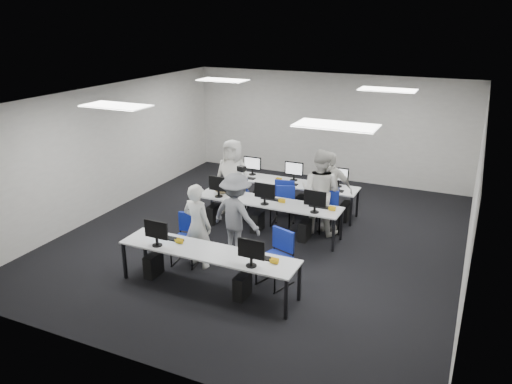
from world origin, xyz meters
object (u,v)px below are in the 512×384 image
at_px(student_2, 233,177).
at_px(student_3, 328,191).
at_px(chair_4, 329,218).
at_px(chair_3, 282,211).
at_px(photographer, 236,215).
at_px(chair_6, 285,208).
at_px(desk_mid, 268,204).
at_px(chair_0, 187,248).
at_px(chair_1, 275,268).
at_px(chair_7, 327,215).
at_px(student_1, 320,192).
at_px(student_0, 197,226).
at_px(desk_front, 208,253).
at_px(chair_2, 238,205).
at_px(chair_5, 239,201).

height_order(student_2, student_3, student_2).
relative_size(chair_4, student_2, 0.52).
distance_m(chair_3, photographer, 1.93).
distance_m(chair_4, chair_6, 1.10).
relative_size(desk_mid, chair_0, 3.35).
xyz_separation_m(chair_1, chair_6, (-0.90, 2.80, -0.03)).
relative_size(chair_3, chair_7, 1.02).
height_order(chair_3, student_1, student_1).
distance_m(chair_1, chair_3, 2.74).
xyz_separation_m(chair_4, student_2, (-2.41, 0.11, 0.60)).
bearing_deg(chair_6, chair_3, -108.21).
relative_size(desk_mid, student_0, 1.96).
bearing_deg(chair_6, student_2, 162.51).
xyz_separation_m(chair_6, student_2, (-1.33, -0.05, 0.61)).
height_order(desk_front, chair_7, chair_7).
bearing_deg(student_0, photographer, -114.52).
height_order(student_3, photographer, student_3).
distance_m(chair_2, student_0, 2.57).
relative_size(chair_3, student_2, 0.54).
height_order(chair_0, chair_6, chair_0).
bearing_deg(chair_2, photographer, -83.35).
distance_m(desk_mid, chair_2, 1.21).
bearing_deg(chair_6, student_0, -123.80).
distance_m(chair_2, student_1, 2.09).
relative_size(chair_5, student_2, 0.52).
relative_size(chair_6, student_3, 0.51).
xyz_separation_m(student_3, photographer, (-1.26, -1.99, -0.04)).
xyz_separation_m(desk_front, student_1, (0.99, 3.13, 0.25)).
xyz_separation_m(chair_5, student_0, (0.48, -2.70, 0.52)).
relative_size(chair_1, chair_3, 1.03).
xyz_separation_m(chair_1, student_1, (0.01, 2.50, 0.62)).
distance_m(desk_front, chair_7, 3.57).
relative_size(chair_1, student_3, 0.56).
relative_size(desk_front, student_2, 1.80).
bearing_deg(desk_front, student_2, 110.20).
distance_m(chair_6, chair_7, 1.01).
height_order(chair_2, chair_6, chair_6).
bearing_deg(chair_0, student_3, 46.51).
bearing_deg(chair_3, student_1, -15.56).
height_order(desk_front, student_1, student_1).
distance_m(student_0, student_2, 2.78).
bearing_deg(chair_1, chair_6, 127.18).
relative_size(chair_3, photographer, 0.57).
height_order(student_1, student_2, student_1).
bearing_deg(chair_5, student_3, -21.97).
height_order(chair_2, student_2, student_2).
height_order(desk_mid, student_1, student_1).
distance_m(desk_mid, chair_4, 1.40).
xyz_separation_m(chair_4, photographer, (-1.33, -1.87, 0.54)).
relative_size(student_1, photographer, 1.11).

